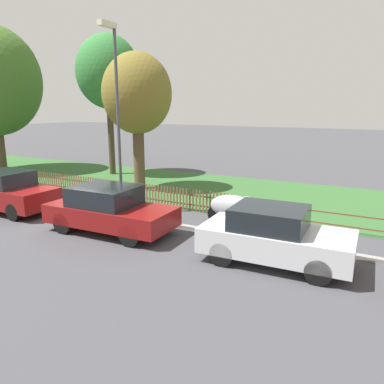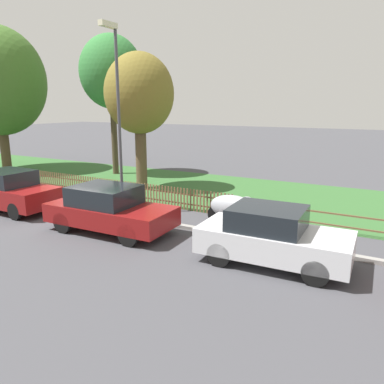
# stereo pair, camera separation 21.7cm
# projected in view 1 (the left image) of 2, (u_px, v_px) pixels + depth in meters

# --- Properties ---
(ground_plane) EXTENTS (120.00, 120.00, 0.00)m
(ground_plane) POSITION_uv_depth(u_px,v_px,m) (75.00, 210.00, 14.38)
(ground_plane) COLOR #424247
(kerb_stone) EXTENTS (43.89, 0.20, 0.12)m
(kerb_stone) POSITION_uv_depth(u_px,v_px,m) (77.00, 208.00, 14.45)
(kerb_stone) COLOR gray
(kerb_stone) RESTS_ON ground
(grass_strip) EXTENTS (43.89, 7.34, 0.01)m
(grass_strip) POSITION_uv_depth(u_px,v_px,m) (157.00, 184.00, 19.30)
(grass_strip) COLOR #33602D
(grass_strip) RESTS_ON ground
(park_fence) EXTENTS (43.89, 0.05, 0.85)m
(park_fence) POSITION_uv_depth(u_px,v_px,m) (110.00, 189.00, 16.07)
(park_fence) COLOR brown
(park_fence) RESTS_ON ground
(parked_car_black_saloon) EXTENTS (3.77, 1.69, 1.54)m
(parked_car_black_saloon) POSITION_uv_depth(u_px,v_px,m) (9.00, 192.00, 14.13)
(parked_car_black_saloon) COLOR maroon
(parked_car_black_saloon) RESTS_ON ground
(parked_car_navy_estate) EXTENTS (4.17, 1.92, 1.47)m
(parked_car_navy_estate) POSITION_uv_depth(u_px,v_px,m) (109.00, 209.00, 11.80)
(parked_car_navy_estate) COLOR maroon
(parked_car_navy_estate) RESTS_ON ground
(parked_car_red_compact) EXTENTS (3.80, 1.84, 1.46)m
(parked_car_red_compact) POSITION_uv_depth(u_px,v_px,m) (274.00, 236.00, 9.44)
(parked_car_red_compact) COLOR silver
(parked_car_red_compact) RESTS_ON ground
(covered_motorcycle) EXTENTS (1.94, 0.90, 1.08)m
(covered_motorcycle) POSITION_uv_depth(u_px,v_px,m) (235.00, 208.00, 12.27)
(covered_motorcycle) COLOR black
(covered_motorcycle) RESTS_ON ground
(tree_behind_motorcycle) EXTENTS (3.53, 3.53, 7.81)m
(tree_behind_motorcycle) POSITION_uv_depth(u_px,v_px,m) (108.00, 72.00, 20.81)
(tree_behind_motorcycle) COLOR #473828
(tree_behind_motorcycle) RESTS_ON ground
(tree_mid_park) EXTENTS (3.23, 3.23, 6.35)m
(tree_mid_park) POSITION_uv_depth(u_px,v_px,m) (137.00, 95.00, 17.26)
(tree_mid_park) COLOR brown
(tree_mid_park) RESTS_ON ground
(street_lamp) EXTENTS (0.20, 0.79, 6.64)m
(street_lamp) POSITION_uv_depth(u_px,v_px,m) (116.00, 101.00, 13.07)
(street_lamp) COLOR #47474C
(street_lamp) RESTS_ON ground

